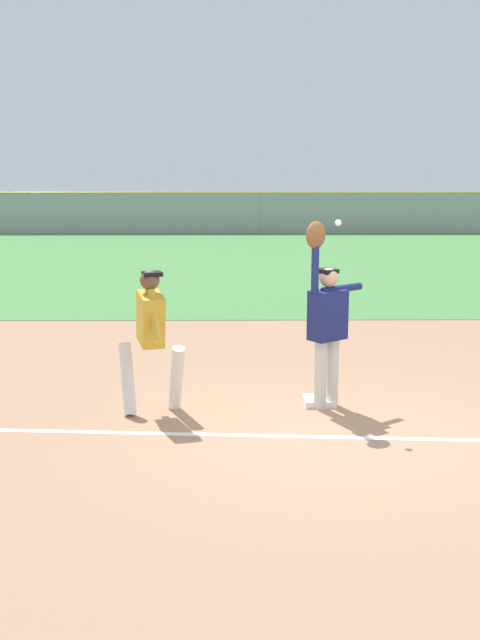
% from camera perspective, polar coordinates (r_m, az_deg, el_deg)
% --- Properties ---
extents(ground_plane, '(74.42, 74.42, 0.00)m').
position_cam_1_polar(ground_plane, '(8.80, 6.81, -8.10)').
color(ground_plane, tan).
extents(outfield_grass, '(49.75, 17.97, 0.01)m').
position_cam_1_polar(outfield_grass, '(23.51, 2.17, 4.42)').
color(outfield_grass, '#4C8C47').
rests_on(outfield_grass, ground_plane).
extents(first_base, '(0.39, 0.39, 0.08)m').
position_cam_1_polar(first_base, '(9.68, 5.87, -5.96)').
color(first_base, white).
rests_on(first_base, ground_plane).
extents(fielder, '(0.78, 0.62, 2.28)m').
position_cam_1_polar(fielder, '(9.31, 6.40, 0.17)').
color(fielder, silver).
rests_on(fielder, ground_plane).
extents(runner, '(0.85, 0.83, 1.72)m').
position_cam_1_polar(runner, '(9.13, -6.59, -0.85)').
color(runner, white).
rests_on(runner, ground_plane).
extents(baseball, '(0.07, 0.07, 0.07)m').
position_cam_1_polar(baseball, '(8.95, 7.26, 7.13)').
color(baseball, white).
extents(outfield_fence, '(49.83, 0.08, 1.71)m').
position_cam_1_polar(outfield_fence, '(32.36, 1.44, 7.92)').
color(outfield_fence, '#93999E').
rests_on(outfield_fence, ground_plane).
extents(parked_car_tan, '(4.55, 2.43, 1.25)m').
position_cam_1_polar(parked_car_tan, '(35.70, -8.07, 7.86)').
color(parked_car_tan, tan).
rests_on(parked_car_tan, ground_plane).
extents(parked_car_green, '(4.53, 2.37, 1.25)m').
position_cam_1_polar(parked_car_green, '(35.95, 0.91, 8.00)').
color(parked_car_green, '#1E6B33').
rests_on(parked_car_green, ground_plane).
extents(parked_car_black, '(4.57, 2.45, 1.25)m').
position_cam_1_polar(parked_car_black, '(35.85, 8.38, 7.87)').
color(parked_car_black, black).
rests_on(parked_car_black, ground_plane).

